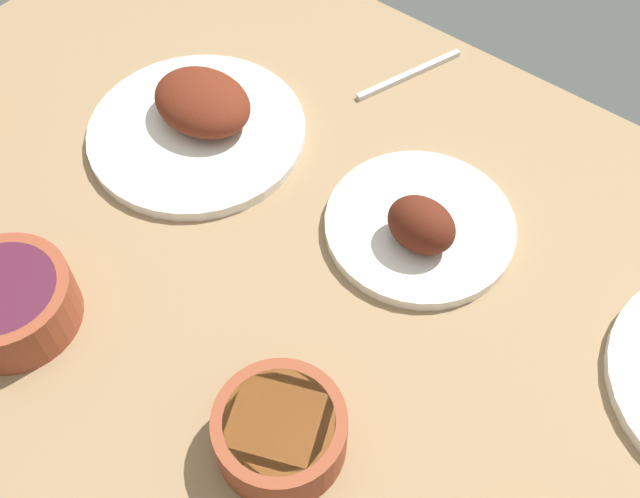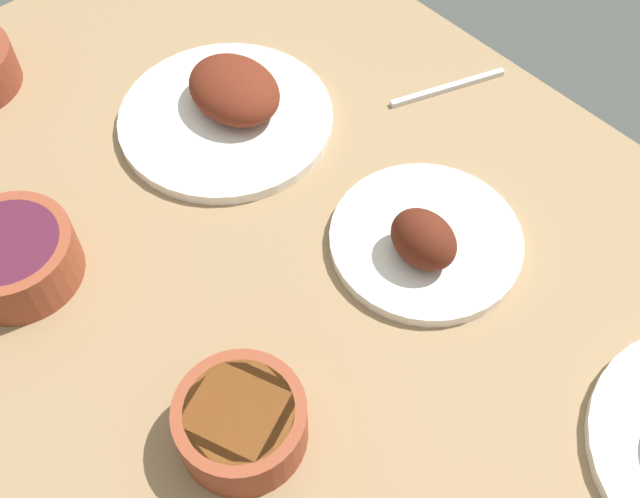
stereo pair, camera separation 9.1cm
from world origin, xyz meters
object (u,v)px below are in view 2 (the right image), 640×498
bowl_onions (13,256)px  bowl_soup (241,422)px  fork_loose (448,88)px  plate_near_viewer (425,240)px  plate_center_main (229,107)px

bowl_onions → bowl_soup: size_ratio=1.10×
bowl_soup → fork_loose: bowl_soup is taller
plate_near_viewer → plate_center_main: size_ratio=0.80×
plate_center_main → bowl_onions: size_ratio=1.99×
plate_near_viewer → plate_center_main: 33.70cm
plate_near_viewer → bowl_soup: 31.60cm
plate_center_main → fork_loose: size_ratio=1.64×
plate_near_viewer → bowl_onions: size_ratio=1.59×
plate_near_viewer → fork_loose: (17.13, -23.10, -1.55)cm
plate_near_viewer → bowl_onions: (29.84, 38.44, 1.56)cm
plate_near_viewer → bowl_onions: 48.69cm
bowl_onions → fork_loose: bearing=-101.7°
fork_loose → bowl_soup: bearing=-139.3°
plate_near_viewer → fork_loose: 28.80cm
plate_near_viewer → bowl_onions: bearing=52.2°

